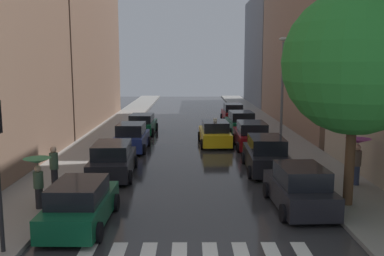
% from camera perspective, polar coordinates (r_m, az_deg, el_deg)
% --- Properties ---
extents(ground_plane, '(28.00, 72.00, 0.04)m').
position_cam_1_polar(ground_plane, '(33.63, -0.06, -0.60)').
color(ground_plane, '#2D2D2F').
extents(sidewalk_left, '(3.00, 72.00, 0.15)m').
position_cam_1_polar(sidewalk_left, '(34.21, -11.02, -0.44)').
color(sidewalk_left, gray).
rests_on(sidewalk_left, ground).
extents(sidewalk_right, '(3.00, 72.00, 0.15)m').
position_cam_1_polar(sidewalk_right, '(34.27, 10.87, -0.42)').
color(sidewalk_right, gray).
rests_on(sidewalk_right, ground).
extents(building_right_far, '(6.00, 15.64, 13.86)m').
position_cam_1_polar(building_right_far, '(57.03, 11.13, 10.09)').
color(building_right_far, slate).
rests_on(building_right_far, ground).
extents(parked_car_left_nearest, '(2.07, 4.28, 1.56)m').
position_cam_1_polar(parked_car_left_nearest, '(14.92, -14.81, -9.95)').
color(parked_car_left_nearest, '#0C4C2D').
rests_on(parked_car_left_nearest, ground).
extents(parked_car_left_second, '(2.25, 4.62, 1.67)m').
position_cam_1_polar(parked_car_left_second, '(20.92, -10.63, -4.29)').
color(parked_car_left_second, black).
rests_on(parked_car_left_second, ground).
extents(parked_car_left_third, '(2.09, 4.09, 1.74)m').
position_cam_1_polar(parked_car_left_third, '(26.77, -8.14, -1.31)').
color(parked_car_left_third, navy).
rests_on(parked_car_left_third, ground).
extents(parked_car_left_fourth, '(2.23, 4.15, 1.54)m').
position_cam_1_polar(parked_car_left_fourth, '(33.02, -6.74, 0.48)').
color(parked_car_left_fourth, '#0C4C2D').
rests_on(parked_car_left_fourth, ground).
extents(parked_car_right_nearest, '(2.19, 4.15, 1.69)m').
position_cam_1_polar(parked_car_right_nearest, '(16.49, 14.29, -7.93)').
color(parked_car_right_nearest, black).
rests_on(parked_car_right_nearest, ground).
extents(parked_car_right_second, '(2.16, 4.58, 1.80)m').
position_cam_1_polar(parked_car_right_second, '(21.74, 9.91, -3.62)').
color(parked_car_right_second, black).
rests_on(parked_car_right_second, ground).
extents(parked_car_right_third, '(2.18, 4.75, 1.69)m').
position_cam_1_polar(parked_car_right_third, '(27.67, 8.00, -1.01)').
color(parked_car_right_third, maroon).
rests_on(parked_car_right_third, ground).
extents(parked_car_right_fourth, '(2.29, 4.46, 1.74)m').
position_cam_1_polar(parked_car_right_fourth, '(33.14, 6.59, 0.66)').
color(parked_car_right_fourth, '#0C4C2D').
rests_on(parked_car_right_fourth, ground).
extents(parked_car_right_fifth, '(2.05, 4.22, 1.74)m').
position_cam_1_polar(parked_car_right_fifth, '(39.36, 5.50, 1.95)').
color(parked_car_right_fifth, maroon).
rests_on(parked_car_right_fifth, ground).
extents(taxi_midroad, '(2.21, 4.55, 1.81)m').
position_cam_1_polar(taxi_midroad, '(28.40, 3.08, -0.74)').
color(taxi_midroad, yellow).
rests_on(taxi_midroad, ground).
extents(pedestrian_foreground, '(0.36, 0.36, 1.84)m').
position_cam_1_polar(pedestrian_foreground, '(18.81, -18.09, -4.97)').
color(pedestrian_foreground, black).
rests_on(pedestrian_foreground, sidewalk_left).
extents(pedestrian_near_tree, '(1.10, 1.10, 2.06)m').
position_cam_1_polar(pedestrian_near_tree, '(19.76, 21.42, -2.83)').
color(pedestrian_near_tree, navy).
rests_on(pedestrian_near_tree, sidewalk_right).
extents(pedestrian_by_kerb, '(0.98, 0.98, 1.88)m').
position_cam_1_polar(pedestrian_by_kerb, '(16.47, -20.06, -5.61)').
color(pedestrian_by_kerb, black).
rests_on(pedestrian_by_kerb, sidewalk_left).
extents(street_tree_right, '(5.29, 5.29, 7.98)m').
position_cam_1_polar(street_tree_right, '(16.50, 21.17, 8.25)').
color(street_tree_right, '#513823').
rests_on(street_tree_right, sidewalk_right).
extents(lamp_post_right, '(0.60, 0.28, 6.84)m').
position_cam_1_polar(lamp_post_right, '(26.66, 12.08, 5.67)').
color(lamp_post_right, '#595B60').
rests_on(lamp_post_right, sidewalk_right).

